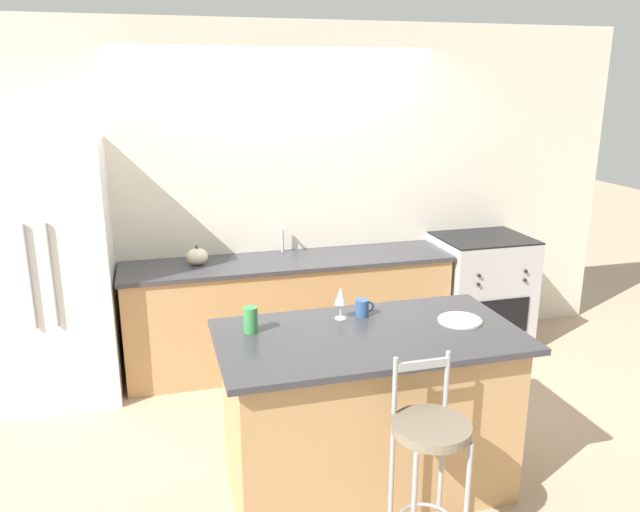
# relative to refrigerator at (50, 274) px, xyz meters

# --- Properties ---
(ground_plane) EXTENTS (18.00, 18.00, 0.00)m
(ground_plane) POSITION_rel_refrigerator_xyz_m (1.74, -0.29, -0.93)
(ground_plane) COLOR tan
(wall_back) EXTENTS (6.00, 0.07, 2.70)m
(wall_back) POSITION_rel_refrigerator_xyz_m (1.74, 0.37, 0.42)
(wall_back) COLOR beige
(wall_back) RESTS_ON ground_plane
(back_counter) EXTENTS (2.59, 0.64, 0.89)m
(back_counter) POSITION_rel_refrigerator_xyz_m (1.74, 0.07, -0.48)
(back_counter) COLOR tan
(back_counter) RESTS_ON ground_plane
(sink_faucet) EXTENTS (0.02, 0.13, 0.22)m
(sink_faucet) POSITION_rel_refrigerator_xyz_m (1.74, 0.26, 0.10)
(sink_faucet) COLOR #ADAFB5
(sink_faucet) RESTS_ON back_counter
(kitchen_island) EXTENTS (1.64, 0.87, 0.95)m
(kitchen_island) POSITION_rel_refrigerator_xyz_m (1.80, -1.64, -0.45)
(kitchen_island) COLOR tan
(kitchen_island) RESTS_ON ground_plane
(refrigerator) EXTENTS (0.84, 0.72, 1.86)m
(refrigerator) POSITION_rel_refrigerator_xyz_m (0.00, 0.00, 0.00)
(refrigerator) COLOR white
(refrigerator) RESTS_ON ground_plane
(oven_range) EXTENTS (0.76, 0.67, 0.97)m
(oven_range) POSITION_rel_refrigerator_xyz_m (3.43, 0.02, -0.45)
(oven_range) COLOR #B7B7BC
(oven_range) RESTS_ON ground_plane
(bar_stool_near) EXTENTS (0.36, 0.36, 1.04)m
(bar_stool_near) POSITION_rel_refrigerator_xyz_m (1.88, -2.27, -0.32)
(bar_stool_near) COLOR #99999E
(bar_stool_near) RESTS_ON ground_plane
(dinner_plate) EXTENTS (0.25, 0.25, 0.02)m
(dinner_plate) POSITION_rel_refrigerator_xyz_m (2.35, -1.62, 0.02)
(dinner_plate) COLOR beige
(dinner_plate) RESTS_ON kitchen_island
(wine_glass) EXTENTS (0.07, 0.07, 0.19)m
(wine_glass) POSITION_rel_refrigerator_xyz_m (1.72, -1.40, 0.15)
(wine_glass) COLOR white
(wine_glass) RESTS_ON kitchen_island
(coffee_mug) EXTENTS (0.11, 0.08, 0.10)m
(coffee_mug) POSITION_rel_refrigerator_xyz_m (1.85, -1.39, 0.07)
(coffee_mug) COLOR #335689
(coffee_mug) RESTS_ON kitchen_island
(tumbler_cup) EXTENTS (0.08, 0.08, 0.14)m
(tumbler_cup) POSITION_rel_refrigerator_xyz_m (1.19, -1.46, 0.09)
(tumbler_cup) COLOR #3D934C
(tumbler_cup) RESTS_ON kitchen_island
(pumpkin_decoration) EXTENTS (0.16, 0.16, 0.15)m
(pumpkin_decoration) POSITION_rel_refrigerator_xyz_m (1.03, 0.09, 0.03)
(pumpkin_decoration) COLOR beige
(pumpkin_decoration) RESTS_ON back_counter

